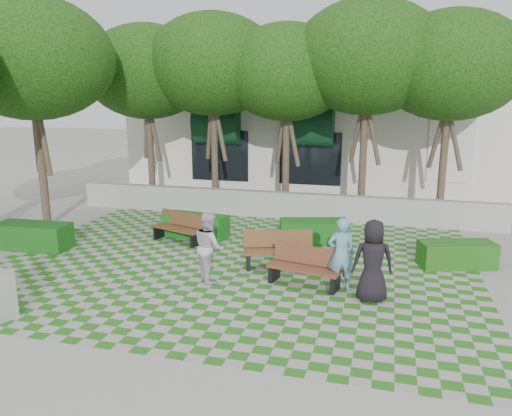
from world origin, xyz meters
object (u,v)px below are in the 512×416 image
(bench_west, at_px, (179,228))
(person_blue, at_px, (341,254))
(hedge_west, at_px, (33,236))
(person_white, at_px, (209,247))
(hedge_east, at_px, (457,254))
(bench_mid, at_px, (279,250))
(hedge_midright, at_px, (314,232))
(person_dark, at_px, (373,261))
(bench_east, at_px, (305,267))
(hedge_midleft, at_px, (196,226))

(bench_west, distance_m, person_blue, 5.56)
(hedge_west, xyz_separation_m, person_white, (5.62, -0.99, 0.45))
(hedge_east, relative_size, person_white, 1.12)
(person_white, bearing_deg, hedge_west, 42.61)
(bench_mid, distance_m, hedge_east, 4.47)
(hedge_midright, bearing_deg, person_dark, -64.67)
(bench_east, xyz_separation_m, person_white, (-2.20, -0.26, 0.39))
(bench_mid, height_order, person_dark, person_dark)
(person_blue, bearing_deg, bench_west, -42.17)
(bench_west, xyz_separation_m, hedge_midright, (3.84, 0.89, -0.08))
(hedge_east, bearing_deg, bench_mid, -164.60)
(person_dark, bearing_deg, hedge_midleft, -44.06)
(bench_west, bearing_deg, bench_east, -10.89)
(hedge_midright, xyz_separation_m, person_blue, (1.11, -3.38, 0.48))
(bench_east, height_order, person_blue, person_blue)
(bench_west, distance_m, hedge_midleft, 0.66)
(bench_mid, xyz_separation_m, hedge_west, (-6.97, -0.31, -0.08))
(bench_mid, distance_m, bench_west, 3.60)
(bench_mid, distance_m, hedge_midright, 2.35)
(bench_east, bearing_deg, hedge_midright, 107.92)
(person_blue, bearing_deg, person_white, -11.51)
(person_white, bearing_deg, hedge_midright, -65.14)
(hedge_west, relative_size, person_dark, 1.19)
(hedge_midright, distance_m, person_dark, 4.24)
(person_blue, xyz_separation_m, person_white, (-2.99, -0.21, -0.01))
(bench_mid, relative_size, person_dark, 1.05)
(person_blue, height_order, person_dark, person_dark)
(bench_east, relative_size, hedge_east, 0.96)
(bench_east, relative_size, hedge_midleft, 0.89)
(bench_mid, relative_size, hedge_east, 1.00)
(bench_east, distance_m, hedge_midleft, 4.92)
(person_dark, bearing_deg, hedge_west, -18.23)
(bench_east, relative_size, bench_mid, 0.96)
(hedge_midright, distance_m, hedge_midleft, 3.57)
(bench_east, height_order, hedge_east, bench_east)
(hedge_west, distance_m, person_dark, 9.39)
(bench_mid, relative_size, hedge_west, 0.88)
(bench_mid, relative_size, person_blue, 1.11)
(bench_west, relative_size, person_dark, 0.99)
(hedge_west, bearing_deg, hedge_midright, 19.10)
(bench_west, xyz_separation_m, hedge_east, (7.62, -0.21, -0.10))
(bench_west, height_order, hedge_midright, bench_west)
(hedge_west, height_order, person_dark, person_dark)
(person_dark, bearing_deg, person_blue, -42.59)
(person_blue, bearing_deg, bench_mid, -49.13)
(bench_east, xyz_separation_m, hedge_midleft, (-3.87, 3.03, -0.08))
(person_dark, bearing_deg, hedge_east, -136.97)
(bench_east, xyz_separation_m, hedge_west, (-7.81, 0.73, -0.06))
(bench_west, distance_m, hedge_midright, 3.95)
(person_white, bearing_deg, hedge_east, -103.70)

